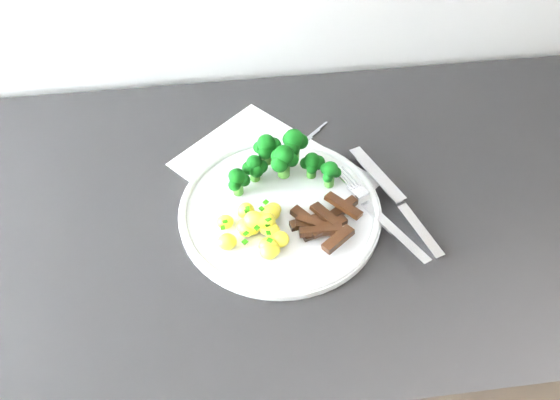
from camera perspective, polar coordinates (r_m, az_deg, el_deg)
counter at (r=1.22m, az=3.00°, el=-14.76°), size 2.46×0.62×0.92m
recipe_paper at (r=0.87m, az=-0.73°, el=2.77°), size 0.33×0.34×0.00m
plate at (r=0.81m, az=0.00°, el=-1.00°), size 0.29×0.29×0.02m
broccoli at (r=0.83m, az=0.08°, el=4.26°), size 0.17×0.09×0.07m
potatoes at (r=0.77m, az=-2.20°, el=-2.82°), size 0.10×0.10×0.04m
beef_strips at (r=0.78m, az=4.54°, el=-2.34°), size 0.10×0.11×0.03m
fork at (r=0.80m, az=10.29°, el=-1.71°), size 0.10×0.19×0.02m
knife at (r=0.83m, az=12.61°, el=-1.24°), size 0.09×0.22×0.02m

